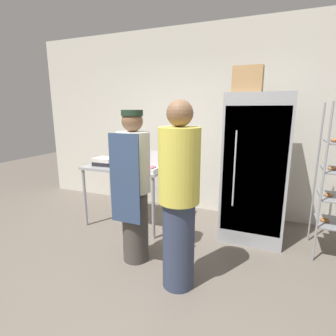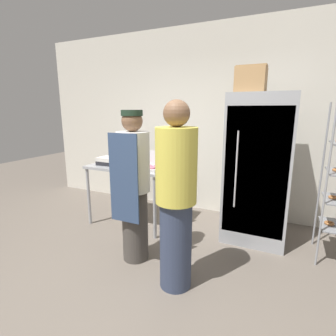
# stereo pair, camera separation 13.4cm
# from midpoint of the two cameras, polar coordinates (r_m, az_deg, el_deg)

# --- Properties ---
(ground_plane) EXTENTS (14.00, 14.00, 0.00)m
(ground_plane) POSITION_cam_midpoint_polar(r_m,az_deg,el_deg) (2.67, -7.47, -26.02)
(ground_plane) COLOR #6B6056
(back_wall) EXTENTS (6.40, 0.12, 2.93)m
(back_wall) POSITION_cam_midpoint_polar(r_m,az_deg,el_deg) (4.30, 7.88, 9.87)
(back_wall) COLOR silver
(back_wall) RESTS_ON ground_plane
(refrigerator) EXTENTS (0.77, 0.73, 1.85)m
(refrigerator) POSITION_cam_midpoint_polar(r_m,az_deg,el_deg) (3.51, 17.42, -0.06)
(refrigerator) COLOR #9EA0A5
(refrigerator) RESTS_ON ground_plane
(prep_counter) EXTENTS (1.17, 0.74, 0.88)m
(prep_counter) POSITION_cam_midpoint_polar(r_m,az_deg,el_deg) (3.83, -9.55, -0.80)
(prep_counter) COLOR #9EA0A5
(prep_counter) RESTS_ON ground_plane
(donut_box) EXTENTS (0.27, 0.22, 0.26)m
(donut_box) POSITION_cam_midpoint_polar(r_m,az_deg,el_deg) (3.40, -5.61, 0.04)
(donut_box) COLOR white
(donut_box) RESTS_ON prep_counter
(blender_pitcher) EXTENTS (0.14, 0.14, 0.28)m
(blender_pitcher) POSITION_cam_midpoint_polar(r_m,az_deg,el_deg) (4.06, -9.89, 3.10)
(blender_pitcher) COLOR black
(blender_pitcher) RESTS_ON prep_counter
(binder_stack) EXTENTS (0.30, 0.26, 0.11)m
(binder_stack) POSITION_cam_midpoint_polar(r_m,az_deg,el_deg) (3.89, -14.51, 1.40)
(binder_stack) COLOR #232328
(binder_stack) RESTS_ON prep_counter
(cardboard_storage_box) EXTENTS (0.34, 0.33, 0.31)m
(cardboard_storage_box) POSITION_cam_midpoint_polar(r_m,az_deg,el_deg) (3.37, 15.90, 17.94)
(cardboard_storage_box) COLOR #A87F51
(cardboard_storage_box) RESTS_ON refrigerator
(person_baker) EXTENTS (0.35, 0.37, 1.66)m
(person_baker) POSITION_cam_midpoint_polar(r_m,az_deg,el_deg) (2.84, -8.79, -3.89)
(person_baker) COLOR #47423D
(person_baker) RESTS_ON ground_plane
(person_customer) EXTENTS (0.37, 0.37, 1.75)m
(person_customer) POSITION_cam_midpoint_polar(r_m,az_deg,el_deg) (2.37, 0.77, -6.37)
(person_customer) COLOR #333D56
(person_customer) RESTS_ON ground_plane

